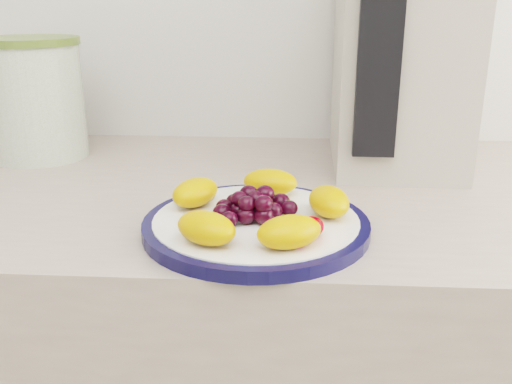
{
  "coord_description": "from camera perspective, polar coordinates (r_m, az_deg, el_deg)",
  "views": [
    {
      "loc": [
        0.11,
        0.4,
        1.17
      ],
      "look_at": [
        0.07,
        1.03,
        0.95
      ],
      "focal_mm": 40.0,
      "sensor_mm": 36.0,
      "label": 1
    }
  ],
  "objects": [
    {
      "name": "appliance_body",
      "position": [
        0.96,
        14.12,
        12.85
      ],
      "size": [
        0.2,
        0.28,
        0.34
      ],
      "primitive_type": "cube",
      "rotation": [
        0.0,
        0.0,
        -0.02
      ],
      "color": "#AFA699",
      "rests_on": "counter"
    },
    {
      "name": "fruit_plate",
      "position": [
        0.67,
        0.33,
        -1.49
      ],
      "size": [
        0.23,
        0.23,
        0.04
      ],
      "color": "orange",
      "rests_on": "plate_face"
    },
    {
      "name": "plate_rim",
      "position": [
        0.68,
        0.0,
        -3.38
      ],
      "size": [
        0.27,
        0.27,
        0.01
      ],
      "primitive_type": "cylinder",
      "color": "#0D0E37",
      "rests_on": "counter"
    },
    {
      "name": "canister_lid",
      "position": [
        1.04,
        -21.83,
        13.86
      ],
      "size": [
        0.21,
        0.21,
        0.01
      ],
      "primitive_type": "cylinder",
      "rotation": [
        0.0,
        0.0,
        -0.3
      ],
      "color": "#596D2E",
      "rests_on": "canister"
    },
    {
      "name": "canister",
      "position": [
        1.05,
        -21.15,
        8.37
      ],
      "size": [
        0.2,
        0.2,
        0.19
      ],
      "primitive_type": "cylinder",
      "rotation": [
        0.0,
        0.0,
        -0.3
      ],
      "color": "#365B15",
      "rests_on": "counter"
    },
    {
      "name": "appliance_panel",
      "position": [
        0.82,
        12.16,
        12.29
      ],
      "size": [
        0.06,
        0.02,
        0.26
      ],
      "primitive_type": "cube",
      "rotation": [
        0.0,
        0.0,
        -0.02
      ],
      "color": "black",
      "rests_on": "appliance_body"
    },
    {
      "name": "plate_face",
      "position": [
        0.68,
        0.0,
        -3.3
      ],
      "size": [
        0.24,
        0.24,
        0.02
      ],
      "primitive_type": "cylinder",
      "color": "white",
      "rests_on": "counter"
    }
  ]
}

